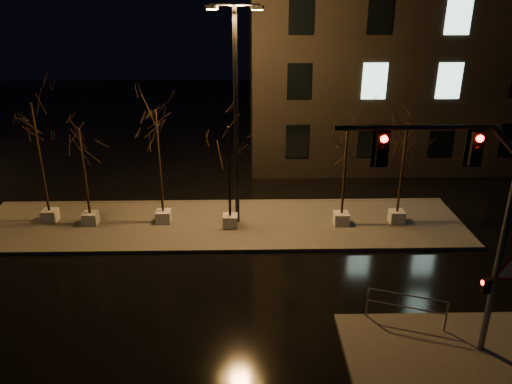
{
  "coord_description": "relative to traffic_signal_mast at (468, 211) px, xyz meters",
  "views": [
    {
      "loc": [
        1.13,
        -14.56,
        10.09
      ],
      "look_at": [
        1.51,
        3.19,
        2.8
      ],
      "focal_mm": 35.0,
      "sensor_mm": 36.0,
      "label": 1
    }
  ],
  "objects": [
    {
      "name": "ground",
      "position": [
        -6.97,
        2.73,
        -4.63
      ],
      "size": [
        90.0,
        90.0,
        0.0
      ],
      "primitive_type": "plane",
      "color": "black",
      "rests_on": "ground"
    },
    {
      "name": "median",
      "position": [
        -6.97,
        8.73,
        -4.55
      ],
      "size": [
        22.0,
        5.0,
        0.15
      ],
      "primitive_type": "cube",
      "color": "#4C4844",
      "rests_on": "ground"
    },
    {
      "name": "sidewalk_corner",
      "position": [
        0.53,
        -0.77,
        -4.55
      ],
      "size": [
        7.0,
        5.0,
        0.15
      ],
      "primitive_type": "cube",
      "color": "#4C4844",
      "rests_on": "ground"
    },
    {
      "name": "building",
      "position": [
        7.03,
        20.73,
        2.87
      ],
      "size": [
        25.0,
        12.0,
        15.0
      ],
      "primitive_type": "cube",
      "color": "black",
      "rests_on": "ground"
    },
    {
      "name": "tree_0",
      "position": [
        -14.84,
        9.07,
        -0.21
      ],
      "size": [
        1.8,
        1.8,
        5.63
      ],
      "color": "silver",
      "rests_on": "median"
    },
    {
      "name": "tree_1",
      "position": [
        -12.9,
        8.75,
        -1.0
      ],
      "size": [
        1.8,
        1.8,
        4.59
      ],
      "color": "silver",
      "rests_on": "median"
    },
    {
      "name": "tree_2",
      "position": [
        -9.62,
        8.86,
        -0.43
      ],
      "size": [
        1.8,
        1.8,
        5.34
      ],
      "color": "silver",
      "rests_on": "median"
    },
    {
      "name": "tree_3",
      "position": [
        -6.56,
        8.33,
        -0.89
      ],
      "size": [
        1.8,
        1.8,
        4.73
      ],
      "color": "silver",
      "rests_on": "median"
    },
    {
      "name": "tree_4",
      "position": [
        -1.55,
        8.47,
        -0.92
      ],
      "size": [
        1.8,
        1.8,
        4.69
      ],
      "color": "silver",
      "rests_on": "median"
    },
    {
      "name": "tree_5",
      "position": [
        1.02,
        8.63,
        -0.86
      ],
      "size": [
        1.8,
        1.8,
        4.77
      ],
      "color": "silver",
      "rests_on": "median"
    },
    {
      "name": "traffic_signal_mast",
      "position": [
        0.0,
        0.0,
        0.0
      ],
      "size": [
        5.59,
        0.23,
        6.82
      ],
      "rotation": [
        0.0,
        0.0,
        -0.01
      ],
      "color": "#585B60",
      "rests_on": "sidewalk_corner"
    },
    {
      "name": "streetlight_main",
      "position": [
        -6.24,
        8.85,
        0.93
      ],
      "size": [
        2.31,
        0.94,
        9.37
      ],
      "rotation": [
        0.0,
        0.0,
        -0.3
      ],
      "color": "black",
      "rests_on": "median"
    },
    {
      "name": "guard_rail_a",
      "position": [
        -0.82,
        1.23,
        -3.78
      ],
      "size": [
        2.33,
        0.88,
        1.07
      ],
      "rotation": [
        0.0,
        0.0,
        -0.35
      ],
      "color": "#585B60",
      "rests_on": "sidewalk_corner"
    }
  ]
}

